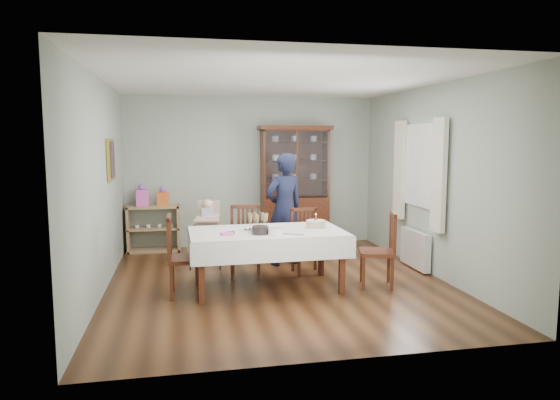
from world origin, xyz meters
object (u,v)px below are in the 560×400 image
object	(u,v)px
high_chair	(209,240)
gift_bag_pink	(142,196)
chair_end_left	(186,272)
champagne_tray	(258,225)
china_cabinet	(295,185)
birthday_cake	(316,225)
gift_bag_orange	(163,197)
chair_far_right	(307,254)
chair_end_right	(378,264)
dining_table	(267,259)
chair_far_left	(246,256)
woman	(284,209)
sideboard	(154,228)

from	to	relation	value
high_chair	gift_bag_pink	distance (m)	1.71
chair_end_left	champagne_tray	size ratio (longest dim) A/B	2.76
china_cabinet	high_chair	xyz separation A→B (m)	(-1.62, -1.21, -0.72)
china_cabinet	high_chair	bearing A→B (deg)	-143.15
china_cabinet	gift_bag_pink	distance (m)	2.68
champagne_tray	birthday_cake	distance (m)	0.77
gift_bag_pink	gift_bag_orange	world-z (taller)	gift_bag_pink
chair_far_right	birthday_cake	bearing A→B (deg)	-95.04
birthday_cake	champagne_tray	bearing A→B (deg)	177.81
chair_end_right	champagne_tray	bearing A→B (deg)	-82.80
high_chair	champagne_tray	world-z (taller)	high_chair
gift_bag_pink	gift_bag_orange	xyz separation A→B (m)	(0.35, -0.00, -0.02)
china_cabinet	gift_bag_orange	size ratio (longest dim) A/B	6.54
dining_table	chair_far_left	bearing A→B (deg)	108.83
gift_bag_pink	china_cabinet	bearing A→B (deg)	-0.03
birthday_cake	dining_table	bearing A→B (deg)	-177.64
chair_end_right	birthday_cake	distance (m)	0.98
woman	birthday_cake	distance (m)	1.18
high_chair	gift_bag_pink	bearing A→B (deg)	141.26
gift_bag_orange	champagne_tray	bearing A→B (deg)	-62.43
chair_far_right	champagne_tray	distance (m)	1.12
champagne_tray	birthday_cake	size ratio (longest dim) A/B	1.25
champagne_tray	gift_bag_pink	world-z (taller)	gift_bag_pink
sideboard	high_chair	distance (m)	1.52
chair_far_right	birthday_cake	world-z (taller)	birthday_cake
gift_bag_pink	chair_far_left	bearing A→B (deg)	-51.24
sideboard	chair_end_left	distance (m)	2.70
china_cabinet	birthday_cake	xyz separation A→B (m)	(-0.28, -2.48, -0.31)
dining_table	chair_end_right	world-z (taller)	chair_end_right
gift_bag_orange	china_cabinet	bearing A→B (deg)	-0.04
chair_far_right	high_chair	xyz separation A→B (m)	(-1.37, 0.68, 0.12)
sideboard	chair_far_left	size ratio (longest dim) A/B	0.90
chair_end_right	chair_far_left	bearing A→B (deg)	-99.30
chair_end_right	gift_bag_orange	world-z (taller)	gift_bag_orange
dining_table	gift_bag_orange	xyz separation A→B (m)	(-1.39, 2.51, 0.56)
chair_far_right	gift_bag_orange	xyz separation A→B (m)	(-2.08, 1.90, 0.67)
high_chair	champagne_tray	bearing A→B (deg)	-54.90
chair_far_left	chair_end_right	distance (m)	1.84
sideboard	china_cabinet	bearing A→B (deg)	-0.49
chair_end_left	gift_bag_orange	size ratio (longest dim) A/B	3.04
champagne_tray	gift_bag_orange	world-z (taller)	gift_bag_orange
china_cabinet	high_chair	world-z (taller)	china_cabinet
woman	high_chair	size ratio (longest dim) A/B	1.68
dining_table	birthday_cake	size ratio (longest dim) A/B	6.89
china_cabinet	birthday_cake	size ratio (longest dim) A/B	7.41
dining_table	chair_end_left	distance (m)	1.05
woman	gift_bag_orange	size ratio (longest dim) A/B	5.20
champagne_tray	chair_end_left	bearing A→B (deg)	-169.45
china_cabinet	chair_far_left	distance (m)	2.37
sideboard	champagne_tray	world-z (taller)	champagne_tray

